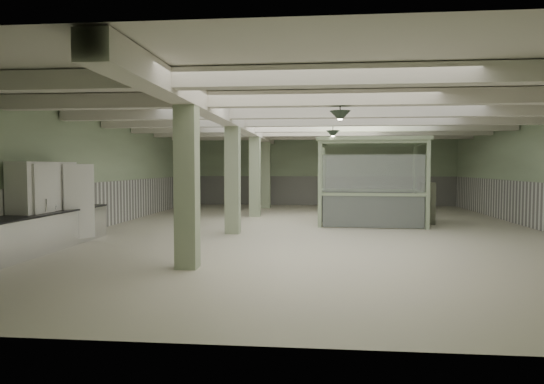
# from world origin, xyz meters

# --- Properties ---
(floor) EXTENTS (20.00, 20.00, 0.00)m
(floor) POSITION_xyz_m (0.00, 0.00, 0.00)
(floor) COLOR beige
(floor) RESTS_ON ground
(ceiling) EXTENTS (14.00, 20.00, 0.02)m
(ceiling) POSITION_xyz_m (0.00, 0.00, 3.60)
(ceiling) COLOR silver
(ceiling) RESTS_ON wall_back
(wall_back) EXTENTS (14.00, 0.02, 3.60)m
(wall_back) POSITION_xyz_m (0.00, 10.00, 1.80)
(wall_back) COLOR #A8C19A
(wall_back) RESTS_ON floor
(wall_front) EXTENTS (14.00, 0.02, 3.60)m
(wall_front) POSITION_xyz_m (0.00, -10.00, 1.80)
(wall_front) COLOR #A8C19A
(wall_front) RESTS_ON floor
(wall_left) EXTENTS (0.02, 20.00, 3.60)m
(wall_left) POSITION_xyz_m (-7.00, 0.00, 1.80)
(wall_left) COLOR #A8C19A
(wall_left) RESTS_ON floor
(wainscot_left) EXTENTS (0.05, 19.90, 1.50)m
(wainscot_left) POSITION_xyz_m (-6.97, 0.00, 0.75)
(wainscot_left) COLOR white
(wainscot_left) RESTS_ON floor
(wainscot_back) EXTENTS (13.90, 0.05, 1.50)m
(wainscot_back) POSITION_xyz_m (0.00, 9.97, 0.75)
(wainscot_back) COLOR white
(wainscot_back) RESTS_ON floor
(girder) EXTENTS (0.45, 19.90, 0.40)m
(girder) POSITION_xyz_m (-2.50, 0.00, 3.38)
(girder) COLOR silver
(girder) RESTS_ON ceiling
(beam_a) EXTENTS (13.90, 0.35, 0.32)m
(beam_a) POSITION_xyz_m (0.00, -7.50, 3.42)
(beam_a) COLOR silver
(beam_a) RESTS_ON ceiling
(beam_b) EXTENTS (13.90, 0.35, 0.32)m
(beam_b) POSITION_xyz_m (0.00, -5.00, 3.42)
(beam_b) COLOR silver
(beam_b) RESTS_ON ceiling
(beam_c) EXTENTS (13.90, 0.35, 0.32)m
(beam_c) POSITION_xyz_m (0.00, -2.50, 3.42)
(beam_c) COLOR silver
(beam_c) RESTS_ON ceiling
(beam_d) EXTENTS (13.90, 0.35, 0.32)m
(beam_d) POSITION_xyz_m (0.00, 0.00, 3.42)
(beam_d) COLOR silver
(beam_d) RESTS_ON ceiling
(beam_e) EXTENTS (13.90, 0.35, 0.32)m
(beam_e) POSITION_xyz_m (0.00, 2.50, 3.42)
(beam_e) COLOR silver
(beam_e) RESTS_ON ceiling
(beam_f) EXTENTS (13.90, 0.35, 0.32)m
(beam_f) POSITION_xyz_m (0.00, 5.00, 3.42)
(beam_f) COLOR silver
(beam_f) RESTS_ON ceiling
(beam_g) EXTENTS (13.90, 0.35, 0.32)m
(beam_g) POSITION_xyz_m (0.00, 7.50, 3.42)
(beam_g) COLOR silver
(beam_g) RESTS_ON ceiling
(column_a) EXTENTS (0.42, 0.42, 3.60)m
(column_a) POSITION_xyz_m (-2.50, -6.00, 1.80)
(column_a) COLOR #99A988
(column_a) RESTS_ON floor
(column_b) EXTENTS (0.42, 0.42, 3.60)m
(column_b) POSITION_xyz_m (-2.50, -1.00, 1.80)
(column_b) COLOR #99A988
(column_b) RESTS_ON floor
(column_c) EXTENTS (0.42, 0.42, 3.60)m
(column_c) POSITION_xyz_m (-2.50, 4.00, 1.80)
(column_c) COLOR #99A988
(column_c) RESTS_ON floor
(column_d) EXTENTS (0.42, 0.42, 3.60)m
(column_d) POSITION_xyz_m (-2.50, 8.00, 1.80)
(column_d) COLOR #99A988
(column_d) RESTS_ON floor
(pendant_front) EXTENTS (0.44, 0.44, 0.22)m
(pendant_front) POSITION_xyz_m (0.50, -5.00, 3.05)
(pendant_front) COLOR #28352A
(pendant_front) RESTS_ON ceiling
(pendant_mid) EXTENTS (0.44, 0.44, 0.22)m
(pendant_mid) POSITION_xyz_m (0.50, 0.50, 3.05)
(pendant_mid) COLOR #28352A
(pendant_mid) RESTS_ON ceiling
(pendant_back) EXTENTS (0.44, 0.44, 0.22)m
(pendant_back) POSITION_xyz_m (0.50, 5.50, 3.05)
(pendant_back) COLOR #28352A
(pendant_back) RESTS_ON ceiling
(prep_counter) EXTENTS (0.96, 5.49, 0.91)m
(prep_counter) POSITION_xyz_m (-6.54, -4.52, 0.46)
(prep_counter) COLOR silver
(prep_counter) RESTS_ON floor
(pitcher_near) EXTENTS (0.24, 0.26, 0.26)m
(pitcher_near) POSITION_xyz_m (-6.41, -4.07, 1.03)
(pitcher_near) COLOR silver
(pitcher_near) RESTS_ON prep_counter
(veg_colander) EXTENTS (0.54, 0.54, 0.22)m
(veg_colander) POSITION_xyz_m (-6.48, -3.22, 1.01)
(veg_colander) COLOR #414146
(veg_colander) RESTS_ON prep_counter
(walkin_cooler) EXTENTS (0.96, 2.22, 2.03)m
(walkin_cooler) POSITION_xyz_m (-6.62, -4.00, 1.02)
(walkin_cooler) COLOR white
(walkin_cooler) RESTS_ON floor
(guard_booth) EXTENTS (3.82, 3.28, 2.97)m
(guard_booth) POSITION_xyz_m (1.87, 2.03, 1.97)
(guard_booth) COLOR #A0B590
(guard_booth) RESTS_ON floor
(filing_cabinet) EXTENTS (0.52, 0.70, 1.45)m
(filing_cabinet) POSITION_xyz_m (3.84, 2.07, 0.72)
(filing_cabinet) COLOR #626554
(filing_cabinet) RESTS_ON floor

